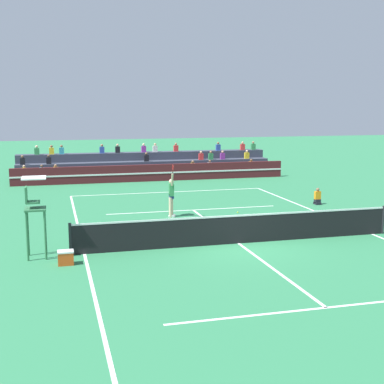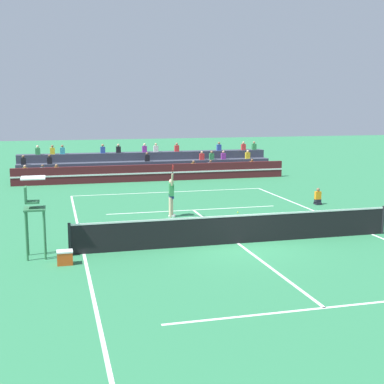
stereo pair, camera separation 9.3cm
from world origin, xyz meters
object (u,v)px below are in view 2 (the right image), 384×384
at_px(tennis_ball, 238,212).
at_px(equipment_cooler, 65,257).
at_px(tennis_player, 171,195).
at_px(umpire_chair, 33,206).
at_px(ball_kid_courtside, 318,198).

relative_size(tennis_ball, equipment_cooler, 0.14).
relative_size(tennis_player, tennis_ball, 36.27).
relative_size(tennis_player, equipment_cooler, 4.93).
relative_size(umpire_chair, equipment_cooler, 5.34).
xyz_separation_m(ball_kid_courtside, tennis_player, (-7.78, -1.07, 0.66)).
height_order(tennis_ball, equipment_cooler, equipment_cooler).
bearing_deg(equipment_cooler, tennis_ball, 38.20).
xyz_separation_m(ball_kid_courtside, tennis_ball, (-4.62, -1.02, -0.30)).
bearing_deg(ball_kid_courtside, equipment_cooler, -149.91).
xyz_separation_m(umpire_chair, tennis_ball, (8.89, 5.21, -1.68)).
height_order(umpire_chair, tennis_ball, umpire_chair).
distance_m(umpire_chair, ball_kid_courtside, 14.94).
bearing_deg(ball_kid_courtside, umpire_chair, -155.21).
bearing_deg(tennis_player, ball_kid_courtside, 7.85).
bearing_deg(tennis_ball, tennis_player, -179.10).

